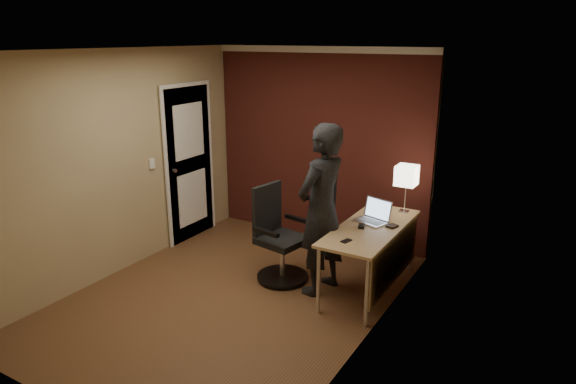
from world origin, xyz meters
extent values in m
plane|color=brown|center=(0.00, 0.00, 0.00)|extent=(4.00, 4.00, 0.00)
plane|color=white|center=(0.00, 0.00, 2.50)|extent=(4.00, 4.00, 0.00)
plane|color=tan|center=(0.00, 2.00, 1.25)|extent=(3.00, 0.00, 3.00)
plane|color=tan|center=(0.00, -2.00, 1.25)|extent=(3.00, 0.00, 3.00)
plane|color=tan|center=(-1.50, 0.00, 1.25)|extent=(0.00, 4.00, 4.00)
plane|color=tan|center=(1.50, 0.00, 1.25)|extent=(0.00, 4.00, 4.00)
cube|color=maroon|center=(0.00, 1.97, 1.25)|extent=(2.98, 0.06, 2.50)
cube|color=silver|center=(0.00, 1.96, 2.46)|extent=(3.00, 0.08, 0.08)
cube|color=silver|center=(0.00, -1.96, 2.46)|extent=(3.00, 0.08, 0.08)
cube|color=silver|center=(-1.46, 0.00, 2.46)|extent=(0.08, 4.00, 0.08)
cube|color=silver|center=(1.46, 0.00, 2.46)|extent=(0.08, 4.00, 0.08)
cube|color=silver|center=(-1.48, 1.10, 1.00)|extent=(0.05, 0.82, 2.02)
cube|color=silver|center=(-1.46, 1.10, 1.00)|extent=(0.02, 0.92, 2.12)
cylinder|color=silver|center=(-1.43, 0.77, 1.00)|extent=(0.05, 0.05, 0.05)
cube|color=silver|center=(-1.49, 0.45, 1.15)|extent=(0.02, 0.08, 0.12)
cube|color=tan|center=(1.18, 0.83, 0.71)|extent=(0.60, 1.50, 0.03)
cube|color=tan|center=(1.46, 0.83, 0.43)|extent=(0.02, 1.38, 0.54)
cylinder|color=silver|center=(0.93, 0.14, 0.35)|extent=(0.04, 0.04, 0.70)
cylinder|color=silver|center=(0.93, 1.52, 0.35)|extent=(0.04, 0.04, 0.70)
cylinder|color=silver|center=(1.43, 0.14, 0.35)|extent=(0.04, 0.04, 0.70)
cylinder|color=silver|center=(1.43, 1.52, 0.35)|extent=(0.04, 0.04, 0.70)
cube|color=silver|center=(1.33, 1.45, 0.74)|extent=(0.11, 0.11, 0.01)
cylinder|color=silver|center=(1.33, 1.45, 0.90)|extent=(0.01, 0.01, 0.30)
cube|color=white|center=(1.33, 1.45, 1.16)|extent=(0.22, 0.22, 0.22)
cube|color=silver|center=(1.13, 0.95, 0.74)|extent=(0.38, 0.32, 0.01)
cube|color=silver|center=(1.17, 1.06, 0.85)|extent=(0.33, 0.15, 0.22)
cube|color=#B2CCF2|center=(1.17, 1.05, 0.85)|extent=(0.30, 0.13, 0.19)
cube|color=gray|center=(1.13, 0.94, 0.75)|extent=(0.31, 0.21, 0.00)
cube|color=black|center=(1.11, 0.75, 0.75)|extent=(0.09, 0.11, 0.03)
cube|color=black|center=(1.12, 0.33, 0.73)|extent=(0.09, 0.13, 0.01)
cube|color=black|center=(1.38, 0.92, 0.74)|extent=(0.12, 0.13, 0.02)
cylinder|color=black|center=(0.26, 0.58, 0.04)|extent=(0.57, 0.57, 0.03)
cylinder|color=silver|center=(0.26, 0.58, 0.25)|extent=(0.06, 0.06, 0.43)
cube|color=black|center=(0.26, 0.58, 0.48)|extent=(0.54, 0.54, 0.07)
cube|color=black|center=(0.04, 0.62, 0.79)|extent=(0.13, 0.43, 0.56)
cube|color=black|center=(0.31, 0.84, 0.65)|extent=(0.35, 0.11, 0.04)
cube|color=black|center=(0.21, 0.32, 0.65)|extent=(0.35, 0.11, 0.04)
imported|color=black|center=(0.73, 0.58, 0.90)|extent=(0.54, 0.73, 1.81)
camera|label=1|loc=(2.94, -3.90, 2.62)|focal=32.00mm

